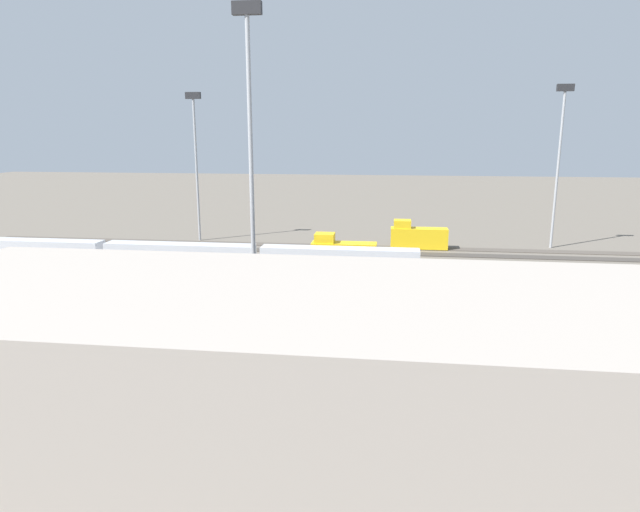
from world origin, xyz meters
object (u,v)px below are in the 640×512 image
object	(u,v)px
train_on_track_3	(342,253)
light_mast_0	(560,146)
light_mast_2	(196,148)
train_on_track_4	(180,256)
maintenance_shed	(316,369)
train_on_track_7	(314,284)
train_on_track_0	(417,237)
light_mast_1	(250,135)

from	to	relation	value
train_on_track_3	light_mast_0	world-z (taller)	light_mast_0
light_mast_2	train_on_track_4	bearing A→B (deg)	102.51
train_on_track_3	maintenance_shed	bearing A→B (deg)	93.24
train_on_track_7	light_mast_0	bearing A→B (deg)	-134.00
light_mast_0	train_on_track_7	bearing A→B (deg)	46.00
train_on_track_0	train_on_track_7	xyz separation A→B (m)	(13.63, 35.00, 0.44)
train_on_track_0	train_on_track_3	world-z (taller)	same
train_on_track_3	train_on_track_4	distance (m)	24.65
light_mast_0	light_mast_2	xyz separation A→B (m)	(65.21, 1.45, -0.45)
train_on_track_3	light_mast_2	bearing A→B (deg)	-30.98
train_on_track_7	maintenance_shed	xyz separation A→B (m)	(-4.34, 29.58, 2.62)
light_mast_0	light_mast_2	world-z (taller)	light_mast_0
train_on_track_3	light_mast_0	bearing A→B (deg)	-152.30
train_on_track_0	light_mast_0	size ratio (longest dim) A/B	0.35
train_on_track_0	train_on_track_7	size ratio (longest dim) A/B	0.10
train_on_track_3	train_on_track_7	distance (m)	20.06
light_mast_0	train_on_track_3	bearing A→B (deg)	27.70
maintenance_shed	light_mast_2	bearing A→B (deg)	-64.54
train_on_track_3	light_mast_2	size ratio (longest dim) A/B	0.36
light_mast_2	train_on_track_0	bearing A→B (deg)	176.55
train_on_track_4	light_mast_0	world-z (taller)	light_mast_0
train_on_track_0	train_on_track_4	world-z (taller)	train_on_track_0
train_on_track_4	light_mast_2	bearing A→B (deg)	-77.49
train_on_track_3	train_on_track_4	bearing A→B (deg)	11.70
train_on_track_0	light_mast_2	bearing A→B (deg)	-3.45
train_on_track_4	maintenance_shed	world-z (taller)	maintenance_shed
train_on_track_3	light_mast_0	size ratio (longest dim) A/B	0.35
train_on_track_4	light_mast_1	world-z (taller)	light_mast_1
train_on_track_4	light_mast_0	xyz separation A→B (m)	(-60.22, -23.94, 15.94)
train_on_track_4	maintenance_shed	distance (m)	52.19
train_on_track_3	light_mast_0	distance (m)	43.70
train_on_track_0	light_mast_0	xyz separation A→B (m)	(-23.97, -3.94, 15.80)
train_on_track_4	maintenance_shed	xyz separation A→B (m)	(-26.95, 44.58, 3.20)
light_mast_1	maintenance_shed	xyz separation A→B (m)	(-9.35, 20.70, -14.75)
train_on_track_0	train_on_track_3	xyz separation A→B (m)	(12.10, 15.00, 0.00)
train_on_track_3	train_on_track_4	xyz separation A→B (m)	(24.14, 5.00, -0.14)
train_on_track_0	maintenance_shed	distance (m)	65.32
train_on_track_4	light_mast_2	xyz separation A→B (m)	(4.99, -22.49, 15.49)
train_on_track_7	light_mast_2	world-z (taller)	light_mast_2
light_mast_0	maintenance_shed	distance (m)	77.23
train_on_track_0	light_mast_1	size ratio (longest dim) A/B	0.31
train_on_track_0	train_on_track_3	size ratio (longest dim) A/B	1.00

